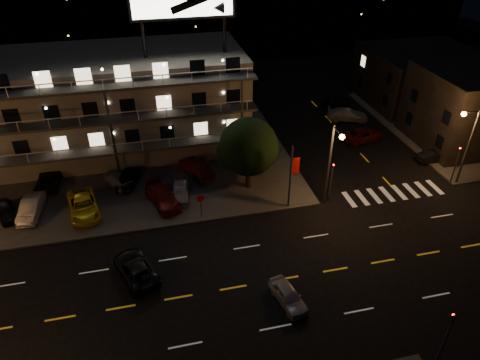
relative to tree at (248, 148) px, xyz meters
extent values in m
plane|color=black|center=(-2.12, -12.31, -4.41)|extent=(140.00, 140.00, 0.00)
cube|color=#353532|center=(-16.12, 7.69, -4.33)|extent=(44.00, 24.00, 0.15)
cube|color=#353532|center=(27.88, 7.69, -4.33)|extent=(16.00, 24.00, 0.15)
cube|color=gray|center=(-12.12, 11.69, 0.59)|extent=(28.00, 12.00, 10.00)
cube|color=gray|center=(-12.12, 11.69, 5.84)|extent=(28.00, 12.00, 0.50)
cube|color=#353532|center=(-12.12, 4.79, -1.26)|extent=(28.00, 1.80, 0.25)
cube|color=#353532|center=(-12.12, 4.79, 1.94)|extent=(28.00, 1.80, 0.25)
cube|color=#353532|center=(-12.12, 4.79, 5.14)|extent=(28.00, 1.80, 0.25)
cylinder|color=black|center=(-8.12, 9.69, 7.84)|extent=(0.36, 0.36, 3.50)
cylinder|color=black|center=(-0.12, 9.69, 7.84)|extent=(0.36, 0.36, 3.50)
cube|color=black|center=(27.88, 15.69, -0.91)|extent=(14.00, 12.00, 7.00)
cylinder|color=#2D2D30|center=(6.38, -4.01, -0.41)|extent=(0.20, 0.20, 8.00)
cylinder|color=#2D2D30|center=(6.38, -4.81, 3.39)|extent=(0.12, 1.80, 0.12)
sphere|color=#FD903F|center=(6.38, -5.61, 3.29)|extent=(0.44, 0.44, 0.44)
cylinder|color=#2D2D30|center=(20.38, -4.01, -0.41)|extent=(0.20, 0.20, 8.00)
cylinder|color=#2D2D30|center=(19.58, -4.01, 3.39)|extent=(1.80, 0.12, 0.12)
sphere|color=#FD903F|center=(18.78, -4.01, 3.29)|extent=(0.44, 0.44, 0.44)
cylinder|color=#2D2D30|center=(6.88, -3.81, -2.61)|extent=(0.14, 0.14, 3.60)
imported|color=black|center=(6.88, -3.81, -0.31)|extent=(0.20, 0.16, 1.00)
sphere|color=#FF0C0C|center=(6.88, -3.93, -0.41)|extent=(0.14, 0.14, 0.14)
cylinder|color=#2D2D30|center=(6.88, -20.81, -2.61)|extent=(0.14, 0.14, 3.60)
imported|color=black|center=(6.88, -20.81, -0.31)|extent=(0.20, 0.16, 1.00)
sphere|color=#FF0C0C|center=(6.88, -20.69, -0.41)|extent=(0.14, 0.14, 0.14)
cylinder|color=#2D2D30|center=(19.88, -3.81, -2.61)|extent=(0.14, 0.14, 3.60)
imported|color=black|center=(19.88, -3.81, -0.31)|extent=(0.16, 0.20, 1.00)
sphere|color=#FF0C0C|center=(19.76, -3.81, -0.41)|extent=(0.14, 0.14, 0.14)
cylinder|color=#2D2D30|center=(2.88, -3.91, -1.21)|extent=(0.16, 0.16, 6.40)
cube|color=#BA0D0D|center=(3.33, -3.91, -0.01)|extent=(0.60, 0.04, 1.60)
cylinder|color=#2D2D30|center=(-5.12, -3.71, -3.31)|extent=(0.08, 0.08, 2.20)
cylinder|color=#BA0D0D|center=(-5.12, -3.76, -2.26)|extent=(0.91, 0.04, 0.91)
cylinder|color=black|center=(0.05, -0.01, -2.99)|extent=(0.53, 0.53, 2.53)
sphere|color=black|center=(0.05, -0.01, 0.17)|extent=(5.48, 5.48, 5.48)
sphere|color=black|center=(-1.21, 0.41, -0.46)|extent=(3.37, 3.37, 3.37)
sphere|color=black|center=(1.21, -0.43, -0.25)|extent=(3.16, 3.16, 3.16)
imported|color=black|center=(-21.85, 0.19, -3.63)|extent=(2.86, 3.99, 1.26)
imported|color=#97969B|center=(-19.72, 0.02, -3.53)|extent=(2.03, 4.54, 1.45)
imported|color=gold|center=(-15.23, -0.70, -3.51)|extent=(3.42, 5.72, 1.49)
imported|color=#5A120C|center=(-8.26, -0.92, -3.53)|extent=(3.53, 5.43, 1.46)
imported|color=#97969B|center=(-6.58, -0.28, -3.53)|extent=(2.29, 4.47, 1.45)
imported|color=black|center=(-18.89, 4.64, -3.62)|extent=(2.21, 4.61, 1.27)
imported|color=#97969B|center=(-12.34, 3.22, -3.64)|extent=(3.31, 4.57, 1.23)
imported|color=black|center=(-11.30, 3.11, -3.54)|extent=(2.85, 4.54, 1.44)
imported|color=#5A120C|center=(-4.54, 3.34, -3.49)|extent=(3.35, 4.94, 1.54)
imported|color=black|center=(20.73, 0.30, -3.78)|extent=(3.82, 1.41, 1.25)
imported|color=#5A120C|center=(15.51, 6.54, -3.71)|extent=(5.46, 3.57, 1.40)
imported|color=#97969B|center=(16.10, 12.04, -3.67)|extent=(5.47, 3.64, 1.47)
imported|color=black|center=(16.66, 16.52, -3.72)|extent=(4.23, 2.13, 1.38)
imported|color=#97969B|center=(-0.67, -14.45, -3.79)|extent=(2.21, 3.89, 1.25)
imported|color=black|center=(-10.94, -9.42, -3.72)|extent=(3.83, 5.44, 1.38)
camera|label=1|loc=(-8.54, -33.50, 19.37)|focal=32.00mm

